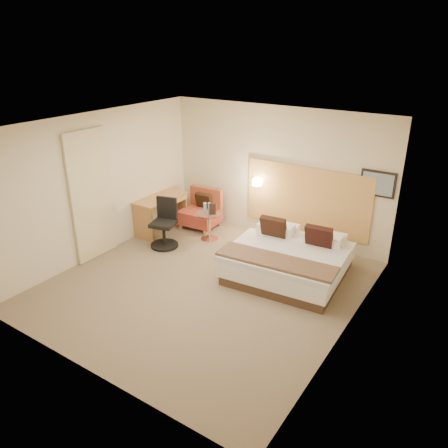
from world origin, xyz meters
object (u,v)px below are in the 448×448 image
Objects in this scene: lounge_chair at (201,212)px; desk at (161,204)px; bed at (289,259)px; desk_chair at (165,227)px; side_table at (209,225)px.

lounge_chair reaches higher than desk.
bed is at bearing -19.65° from lounge_chair.
bed is 1.67× the size of desk.
lounge_chair is 0.92m from desk.
desk_chair is (-2.59, -0.30, 0.10)m from bed.
side_table is (0.56, -0.49, -0.01)m from lounge_chair.
bed is 3.08× the size of side_table.
bed is 3.16m from desk.
bed reaches higher than lounge_chair.
desk_chair is at bearing -173.37° from bed.
lounge_chair is 0.68× the size of desk.
side_table is 1.17m from desk.
bed is 2.10× the size of desk_chair.
bed is 2.46× the size of lounge_chair.
lounge_chair is 0.75m from side_table.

